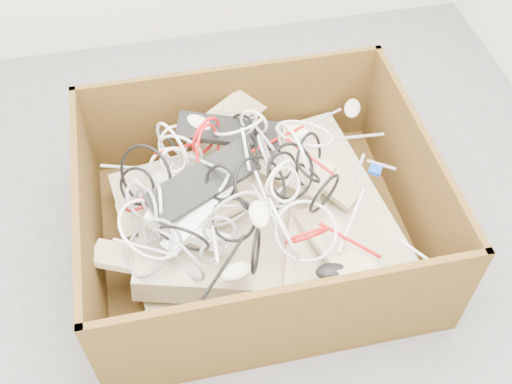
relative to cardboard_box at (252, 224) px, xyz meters
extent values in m
plane|color=#535356|center=(0.01, -0.06, -0.13)|extent=(3.00, 3.00, 0.00)
cube|color=#3F290F|center=(0.02, 0.00, -0.12)|extent=(1.28, 1.06, 0.03)
cube|color=#3F290F|center=(0.02, 0.52, 0.12)|extent=(1.28, 0.02, 0.50)
cube|color=#3F290F|center=(0.02, -0.52, 0.12)|extent=(1.28, 0.03, 0.50)
cube|color=#3F290F|center=(0.64, 0.00, 0.12)|extent=(0.02, 1.01, 0.50)
cube|color=#3F290F|center=(-0.61, 0.00, 0.12)|extent=(0.02, 1.01, 0.50)
cube|color=#C3BB91|center=(0.02, 0.02, -0.04)|extent=(1.12, 0.97, 0.21)
cube|color=#C3BB91|center=(-0.09, -0.05, 0.04)|extent=(0.80, 0.72, 0.22)
cube|color=beige|center=(-0.31, 0.10, 0.10)|extent=(0.42, 0.17, 0.17)
cube|color=beige|center=(0.29, 0.15, 0.10)|extent=(0.37, 0.40, 0.15)
cube|color=beige|center=(0.14, -0.25, 0.09)|extent=(0.27, 0.43, 0.07)
cube|color=beige|center=(-0.41, -0.15, 0.08)|extent=(0.42, 0.27, 0.14)
cube|color=beige|center=(0.25, -0.25, 0.14)|extent=(0.24, 0.43, 0.11)
cube|color=beige|center=(0.00, 0.44, 0.18)|extent=(0.39, 0.29, 0.17)
cube|color=beige|center=(-0.08, 0.02, 0.15)|extent=(0.39, 0.35, 0.21)
cube|color=beige|center=(0.15, 0.12, 0.20)|extent=(0.35, 0.41, 0.16)
cube|color=black|center=(-0.03, 0.27, 0.27)|extent=(0.43, 0.24, 0.08)
cube|color=black|center=(-0.18, 0.00, 0.30)|extent=(0.43, 0.29, 0.10)
ellipsoid|color=beige|center=(-0.31, 0.15, 0.19)|extent=(0.13, 0.10, 0.04)
ellipsoid|color=beige|center=(0.23, 0.24, 0.23)|extent=(0.12, 0.13, 0.04)
ellipsoid|color=beige|center=(-0.12, -0.32, 0.19)|extent=(0.13, 0.09, 0.04)
ellipsoid|color=beige|center=(-0.02, -0.21, 0.34)|extent=(0.07, 0.12, 0.04)
ellipsoid|color=beige|center=(-0.15, 0.31, 0.29)|extent=(0.13, 0.13, 0.04)
ellipsoid|color=black|center=(0.20, -0.37, 0.16)|extent=(0.12, 0.08, 0.04)
ellipsoid|color=beige|center=(0.52, 0.40, 0.15)|extent=(0.11, 0.13, 0.04)
cube|color=white|center=(-0.21, -0.10, 0.24)|extent=(0.29, 0.24, 0.13)
cube|color=white|center=(-0.26, -0.13, 0.21)|extent=(0.30, 0.20, 0.10)
cube|color=#0C3EB8|center=(0.47, -0.01, 0.22)|extent=(0.06, 0.06, 0.03)
torus|color=#B80D0F|center=(-0.41, 0.00, 0.24)|extent=(0.14, 0.07, 0.15)
torus|color=#B80D0F|center=(0.13, -0.28, 0.27)|extent=(0.22, 0.10, 0.20)
torus|color=#B80D0F|center=(-0.13, 0.15, 0.29)|extent=(0.13, 0.26, 0.28)
torus|color=silver|center=(-0.23, 0.24, 0.23)|extent=(0.23, 0.12, 0.25)
torus|color=gray|center=(-0.40, -0.05, 0.23)|extent=(0.15, 0.22, 0.20)
torus|color=gray|center=(-0.10, -0.15, 0.31)|extent=(0.25, 0.11, 0.26)
torus|color=black|center=(0.19, -0.07, 0.34)|extent=(0.11, 0.14, 0.11)
torus|color=black|center=(-0.05, -0.29, 0.25)|extent=(0.08, 0.20, 0.20)
torus|color=black|center=(-0.27, -0.21, 0.27)|extent=(0.21, 0.12, 0.22)
torus|color=gray|center=(-0.15, -0.20, 0.27)|extent=(0.13, 0.07, 0.13)
torus|color=gray|center=(-0.41, 0.01, 0.25)|extent=(0.09, 0.17, 0.15)
torus|color=silver|center=(-0.26, 0.22, 0.26)|extent=(0.14, 0.26, 0.28)
torus|color=gray|center=(-0.30, -0.24, 0.23)|extent=(0.22, 0.26, 0.33)
torus|color=silver|center=(-0.11, -0.01, 0.30)|extent=(0.10, 0.14, 0.11)
torus|color=black|center=(0.24, -0.11, 0.26)|extent=(0.20, 0.15, 0.24)
torus|color=black|center=(0.13, -0.04, 0.32)|extent=(0.23, 0.19, 0.23)
torus|color=silver|center=(-0.39, 0.11, 0.19)|extent=(0.10, 0.12, 0.13)
torus|color=black|center=(0.02, 0.27, 0.24)|extent=(0.14, 0.18, 0.21)
torus|color=black|center=(-0.37, 0.12, 0.25)|extent=(0.23, 0.24, 0.29)
torus|color=silver|center=(0.07, -0.22, 0.25)|extent=(0.12, 0.33, 0.32)
torus|color=silver|center=(-0.34, -0.03, 0.26)|extent=(0.03, 0.15, 0.15)
torus|color=black|center=(0.01, 0.05, 0.38)|extent=(0.06, 0.15, 0.15)
torus|color=gray|center=(-0.19, -0.25, 0.24)|extent=(0.14, 0.06, 0.14)
torus|color=silver|center=(-0.27, 0.13, 0.29)|extent=(0.13, 0.07, 0.12)
torus|color=gray|center=(0.05, 0.27, 0.28)|extent=(0.10, 0.14, 0.12)
torus|color=#B80D0F|center=(-0.13, 0.24, 0.28)|extent=(0.18, 0.16, 0.23)
torus|color=black|center=(0.22, 0.05, 0.28)|extent=(0.19, 0.24, 0.28)
torus|color=gray|center=(-0.40, -0.16, 0.19)|extent=(0.26, 0.31, 0.19)
torus|color=black|center=(-0.12, -0.04, 0.33)|extent=(0.14, 0.13, 0.16)
torus|color=silver|center=(0.16, 0.05, 0.31)|extent=(0.09, 0.33, 0.34)
torus|color=silver|center=(0.10, -0.10, 0.33)|extent=(0.15, 0.12, 0.15)
torus|color=gray|center=(-0.35, -0.16, 0.24)|extent=(0.19, 0.12, 0.21)
torus|color=silver|center=(0.14, -0.24, 0.24)|extent=(0.31, 0.29, 0.14)
torus|color=black|center=(-0.41, 0.11, 0.21)|extent=(0.19, 0.14, 0.17)
torus|color=silver|center=(-0.25, 0.29, 0.22)|extent=(0.18, 0.11, 0.20)
torus|color=silver|center=(0.00, 0.25, 0.31)|extent=(0.28, 0.24, 0.16)
torus|color=silver|center=(-0.38, -0.14, 0.26)|extent=(0.28, 0.32, 0.17)
torus|color=silver|center=(-0.30, 0.20, 0.20)|extent=(0.19, 0.10, 0.21)
torus|color=black|center=(-0.10, -0.18, 0.29)|extent=(0.22, 0.16, 0.17)
torus|color=gray|center=(0.06, 0.04, 0.36)|extent=(0.07, 0.18, 0.18)
torus|color=silver|center=(0.06, 0.26, 0.30)|extent=(0.14, 0.11, 0.16)
torus|color=silver|center=(0.24, 0.17, 0.29)|extent=(0.26, 0.27, 0.14)
torus|color=black|center=(0.01, -0.08, 0.33)|extent=(0.27, 0.27, 0.17)
torus|color=silver|center=(0.09, -0.07, 0.34)|extent=(0.18, 0.12, 0.21)
torus|color=black|center=(0.11, 0.01, 0.31)|extent=(0.16, 0.08, 0.15)
cylinder|color=silver|center=(0.03, -0.11, 0.29)|extent=(0.05, 0.22, 0.07)
cylinder|color=silver|center=(-0.18, -0.23, 0.28)|extent=(0.03, 0.24, 0.07)
cylinder|color=silver|center=(0.49, -0.35, 0.19)|extent=(0.09, 0.11, 0.02)
cylinder|color=silver|center=(-0.01, 0.07, 0.36)|extent=(0.02, 0.18, 0.04)
cylinder|color=gray|center=(0.49, 0.21, 0.18)|extent=(0.20, 0.03, 0.02)
cylinder|color=black|center=(-0.27, 0.34, 0.20)|extent=(0.10, 0.13, 0.05)
cylinder|color=gray|center=(-0.14, 0.04, 0.34)|extent=(0.14, 0.19, 0.08)
cylinder|color=#B80D0F|center=(0.13, 0.18, 0.26)|extent=(0.26, 0.14, 0.04)
cylinder|color=#B80D0F|center=(-0.21, 0.21, 0.27)|extent=(0.25, 0.12, 0.09)
cylinder|color=gray|center=(-0.02, -0.15, 0.30)|extent=(0.27, 0.02, 0.09)
cylinder|color=gray|center=(0.53, 0.06, 0.16)|extent=(0.10, 0.10, 0.04)
cylinder|color=#B80D0F|center=(0.29, -0.29, 0.21)|extent=(0.20, 0.14, 0.09)
cylinder|color=black|center=(-0.16, -0.31, 0.21)|extent=(0.20, 0.19, 0.09)
cylinder|color=silver|center=(0.02, -0.12, 0.28)|extent=(0.05, 0.22, 0.07)
cylinder|color=gray|center=(0.09, 0.15, 0.29)|extent=(0.10, 0.25, 0.03)
cylinder|color=silver|center=(-0.41, -0.17, 0.21)|extent=(0.22, 0.16, 0.07)
cylinder|color=gray|center=(0.39, 0.39, 0.14)|extent=(0.16, 0.07, 0.02)
cylinder|color=gray|center=(-0.46, 0.22, 0.20)|extent=(0.17, 0.02, 0.06)
cylinder|color=silver|center=(0.32, -0.20, 0.20)|extent=(0.18, 0.24, 0.04)
cylinder|color=silver|center=(-0.32, 0.13, 0.20)|extent=(0.11, 0.15, 0.02)
cylinder|color=#B80D0F|center=(0.22, 0.02, 0.32)|extent=(0.14, 0.17, 0.07)
cylinder|color=gray|center=(-0.39, -0.01, 0.22)|extent=(0.09, 0.27, 0.05)
camera|label=1|loc=(-0.28, -1.40, 1.93)|focal=42.75mm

